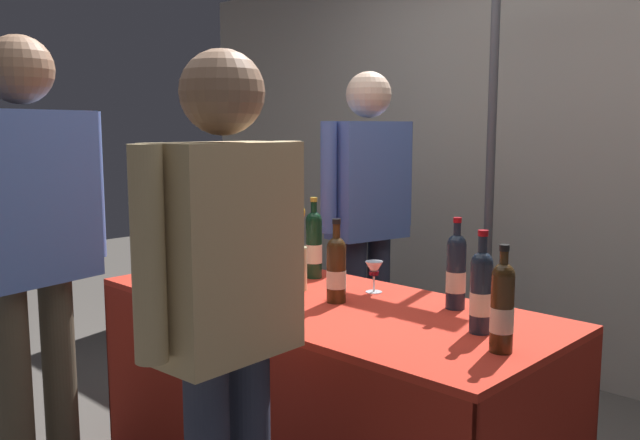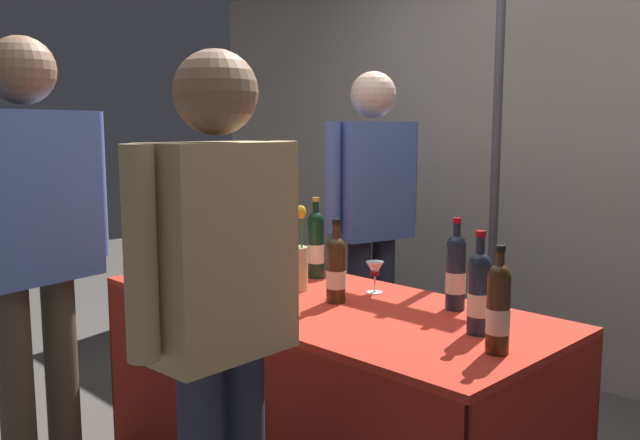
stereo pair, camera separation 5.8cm
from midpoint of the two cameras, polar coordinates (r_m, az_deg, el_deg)
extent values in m
cube|color=#9E998E|center=(3.96, 19.46, 4.63)|extent=(5.63, 0.12, 2.41)
cube|color=red|center=(2.53, 0.66, -7.02)|extent=(1.80, 0.78, 0.02)
cube|color=#A32519|center=(2.42, -6.07, -17.38)|extent=(1.80, 0.01, 0.73)
cube|color=#A32519|center=(2.92, 6.09, -12.81)|extent=(1.80, 0.01, 0.73)
cube|color=#A32519|center=(3.31, -10.69, -10.43)|extent=(0.01, 0.78, 0.73)
cylinder|color=#192333|center=(2.42, 12.15, -4.78)|extent=(0.07, 0.07, 0.23)
sphere|color=#192333|center=(2.39, 12.23, -2.05)|extent=(0.07, 0.07, 0.07)
cylinder|color=#192333|center=(2.39, 12.26, -1.15)|extent=(0.03, 0.03, 0.08)
cylinder|color=maroon|center=(2.38, 12.29, -0.04)|extent=(0.03, 0.03, 0.02)
cylinder|color=beige|center=(2.42, 12.14, -5.21)|extent=(0.07, 0.07, 0.07)
cylinder|color=#38230F|center=(1.99, 15.74, -7.75)|extent=(0.07, 0.07, 0.23)
sphere|color=#38230F|center=(1.96, 15.86, -4.55)|extent=(0.07, 0.07, 0.07)
cylinder|color=#38230F|center=(1.95, 15.90, -3.59)|extent=(0.02, 0.02, 0.07)
cylinder|color=black|center=(1.95, 15.94, -2.35)|extent=(0.03, 0.03, 0.02)
cylinder|color=beige|center=(1.99, 15.72, -8.25)|extent=(0.07, 0.07, 0.07)
cylinder|color=#38230F|center=(2.72, -7.40, -3.14)|extent=(0.07, 0.07, 0.25)
sphere|color=#38230F|center=(2.69, -7.45, -0.57)|extent=(0.07, 0.07, 0.07)
cylinder|color=#38230F|center=(2.69, -7.46, 0.26)|extent=(0.03, 0.03, 0.08)
cylinder|color=maroon|center=(2.68, -7.48, 1.29)|extent=(0.03, 0.03, 0.02)
cylinder|color=beige|center=(2.72, -7.40, -3.54)|extent=(0.08, 0.08, 0.08)
cylinder|color=#38230F|center=(3.11, -7.14, -1.75)|extent=(0.07, 0.07, 0.24)
sphere|color=#38230F|center=(3.09, -7.18, 0.49)|extent=(0.07, 0.07, 0.07)
cylinder|color=#38230F|center=(3.09, -7.19, 1.18)|extent=(0.03, 0.03, 0.07)
cylinder|color=maroon|center=(3.08, -7.21, 2.03)|extent=(0.03, 0.03, 0.02)
cylinder|color=beige|center=(3.11, -7.14, -2.10)|extent=(0.07, 0.07, 0.08)
cylinder|color=black|center=(2.60, -8.98, -3.64)|extent=(0.08, 0.08, 0.25)
sphere|color=black|center=(2.58, -9.04, -0.95)|extent=(0.08, 0.08, 0.08)
cylinder|color=black|center=(2.58, -9.06, -0.02)|extent=(0.03, 0.03, 0.09)
cylinder|color=#B7932D|center=(2.57, -9.09, 1.12)|extent=(0.04, 0.04, 0.02)
cylinder|color=beige|center=(2.61, -8.97, -4.06)|extent=(0.08, 0.08, 0.08)
cylinder|color=#192333|center=(2.15, 14.11, -6.51)|extent=(0.07, 0.07, 0.22)
sphere|color=#192333|center=(2.13, 14.21, -3.58)|extent=(0.07, 0.07, 0.07)
cylinder|color=#192333|center=(2.12, 14.25, -2.48)|extent=(0.03, 0.03, 0.08)
cylinder|color=maroon|center=(2.11, 14.29, -1.13)|extent=(0.03, 0.03, 0.02)
cylinder|color=beige|center=(2.16, 14.09, -6.97)|extent=(0.07, 0.07, 0.07)
cylinder|color=#38230F|center=(2.46, 2.05, -4.67)|extent=(0.07, 0.07, 0.21)
sphere|color=#38230F|center=(2.44, 2.06, -2.30)|extent=(0.07, 0.07, 0.07)
cylinder|color=#38230F|center=(2.44, 2.07, -1.32)|extent=(0.03, 0.03, 0.09)
cylinder|color=black|center=(2.43, 2.08, -0.12)|extent=(0.03, 0.03, 0.02)
cylinder|color=beige|center=(2.47, 2.05, -5.05)|extent=(0.07, 0.07, 0.07)
cylinder|color=black|center=(2.86, 0.23, -2.47)|extent=(0.07, 0.07, 0.25)
sphere|color=black|center=(2.84, 0.23, 0.02)|extent=(0.07, 0.07, 0.07)
cylinder|color=black|center=(2.83, 0.23, 0.80)|extent=(0.03, 0.03, 0.08)
cylinder|color=#B7932D|center=(2.83, 0.23, 1.76)|extent=(0.03, 0.03, 0.02)
cylinder|color=beige|center=(2.86, 0.23, -2.86)|extent=(0.07, 0.07, 0.08)
cylinder|color=silver|center=(3.07, -9.73, -4.23)|extent=(0.07, 0.07, 0.00)
cylinder|color=silver|center=(3.06, -9.75, -3.63)|extent=(0.01, 0.01, 0.06)
cone|color=silver|center=(3.05, -9.77, -2.48)|extent=(0.06, 0.06, 0.06)
cylinder|color=silver|center=(2.64, 5.30, -6.14)|extent=(0.06, 0.06, 0.00)
cylinder|color=silver|center=(2.63, 5.31, -5.46)|extent=(0.01, 0.01, 0.06)
cone|color=silver|center=(2.62, 5.33, -4.19)|extent=(0.07, 0.07, 0.06)
cylinder|color=#590C19|center=(2.62, 5.32, -4.54)|extent=(0.04, 0.04, 0.01)
cylinder|color=tan|center=(2.65, -1.47, -4.14)|extent=(0.10, 0.10, 0.17)
cylinder|color=#38722D|center=(2.62, -1.76, -1.84)|extent=(0.04, 0.04, 0.22)
ellipsoid|color=pink|center=(2.58, -1.82, 0.50)|extent=(0.03, 0.03, 0.05)
cylinder|color=#38722D|center=(2.65, -1.88, -1.18)|extent=(0.04, 0.04, 0.27)
ellipsoid|color=red|center=(2.61, -1.90, 1.70)|extent=(0.03, 0.03, 0.05)
cylinder|color=#38722D|center=(2.63, -1.29, -1.72)|extent=(0.04, 0.02, 0.22)
ellipsoid|color=gold|center=(2.60, -1.12, 0.68)|extent=(0.03, 0.03, 0.05)
cylinder|color=#38722D|center=(2.62, -0.92, -1.77)|extent=(0.02, 0.02, 0.23)
ellipsoid|color=gold|center=(2.60, -0.92, 0.67)|extent=(0.03, 0.03, 0.05)
cylinder|color=#38722D|center=(2.63, -1.68, -1.28)|extent=(0.02, 0.05, 0.27)
ellipsoid|color=pink|center=(2.59, -1.90, 1.58)|extent=(0.03, 0.03, 0.05)
cylinder|color=#38722D|center=(2.62, -1.80, -1.02)|extent=(0.05, 0.02, 0.29)
ellipsoid|color=gold|center=(2.62, -2.00, 2.24)|extent=(0.03, 0.03, 0.05)
cube|color=silver|center=(2.56, -5.93, -4.53)|extent=(0.17, 0.03, 0.18)
cylinder|color=#2D3347|center=(3.58, 5.82, -8.02)|extent=(0.12, 0.12, 0.84)
cylinder|color=#2D3347|center=(3.49, 3.81, -8.42)|extent=(0.12, 0.12, 0.84)
cube|color=#4C6BB7|center=(3.41, 4.97, 3.38)|extent=(0.29, 0.43, 0.59)
sphere|color=beige|center=(3.40, 5.06, 10.59)|extent=(0.23, 0.23, 0.23)
cylinder|color=#4C6BB7|center=(3.56, 8.08, 3.91)|extent=(0.08, 0.08, 0.54)
cylinder|color=#4C6BB7|center=(3.27, 1.59, 3.63)|extent=(0.08, 0.08, 0.54)
cube|color=tan|center=(1.77, -7.66, -2.57)|extent=(0.23, 0.39, 0.56)
sphere|color=#8C664C|center=(1.75, -7.91, 10.71)|extent=(0.22, 0.22, 0.22)
cylinder|color=tan|center=(1.63, -14.06, -2.86)|extent=(0.08, 0.08, 0.52)
cylinder|color=tan|center=(1.93, -2.28, -0.99)|extent=(0.08, 0.08, 0.52)
cylinder|color=#4C4233|center=(2.68, -23.78, -14.02)|extent=(0.12, 0.12, 0.85)
cylinder|color=#4C4233|center=(2.77, -20.48, -13.13)|extent=(0.12, 0.12, 0.85)
cube|color=#4C6BB7|center=(2.56, -22.94, 1.83)|extent=(0.29, 0.50, 0.60)
sphere|color=#8C664C|center=(2.56, -23.47, 11.62)|extent=(0.23, 0.23, 0.23)
cylinder|color=#4C6BB7|center=(2.71, -17.99, 2.89)|extent=(0.08, 0.08, 0.56)
cylinder|color=#47474C|center=(3.39, 15.13, 2.93)|extent=(0.04, 0.04, 2.24)
camera|label=1|loc=(0.03, -89.32, 0.09)|focal=37.61mm
camera|label=2|loc=(0.03, 90.68, -0.09)|focal=37.61mm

